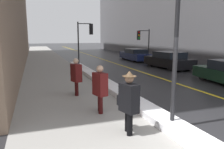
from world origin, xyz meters
TOP-DOWN VIEW (x-y plane):
  - ground_plane at (0.00, 0.00)m, footprint 160.00×160.00m
  - sidewalk_slab at (-2.00, 15.00)m, footprint 4.00×80.00m
  - road_centre_stripe at (4.00, 15.00)m, footprint 0.16×80.00m
  - snow_bank_curb at (0.22, 7.25)m, footprint 0.73×17.87m
  - lamp_post at (0.28, 0.93)m, footprint 0.28×0.28m
  - traffic_light_near at (1.04, 14.47)m, footprint 1.31×0.33m
  - traffic_light_far at (7.08, 15.84)m, footprint 1.31×0.33m
  - pedestrian_with_shoulder_bag at (-1.02, 1.01)m, footprint 0.43×0.75m
  - pedestrian_nearside at (-1.25, 2.80)m, footprint 0.43×0.58m
  - pedestrian_trailing at (-1.58, 5.27)m, footprint 0.43×0.76m
  - parked_car_black at (6.99, 11.05)m, footprint 2.06×4.63m
  - parked_car_navy at (6.93, 17.07)m, footprint 1.86×4.78m

SIDE VIEW (x-z plane):
  - ground_plane at x=0.00m, z-range 0.00..0.00m
  - road_centre_stripe at x=4.00m, z-range 0.00..0.00m
  - sidewalk_slab at x=-2.00m, z-range 0.00..0.01m
  - snow_bank_curb at x=0.22m, z-range 0.00..0.22m
  - parked_car_navy at x=6.93m, z-range -0.02..1.22m
  - parked_car_black at x=6.99m, z-range -0.03..1.29m
  - pedestrian_nearside at x=-1.25m, z-range 0.09..1.69m
  - pedestrian_trailing at x=-1.58m, z-range 0.09..1.70m
  - pedestrian_with_shoulder_bag at x=-1.02m, z-range 0.07..1.75m
  - traffic_light_far at x=7.08m, z-range 0.71..3.95m
  - traffic_light_near at x=1.04m, z-range 0.83..4.56m
  - lamp_post at x=0.28m, z-range 0.50..6.04m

